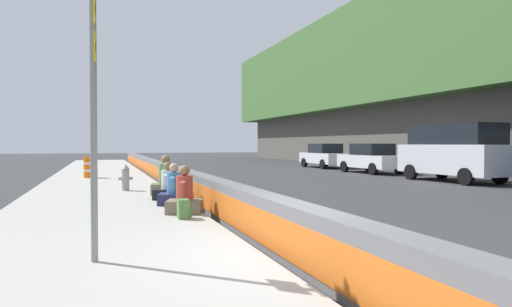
# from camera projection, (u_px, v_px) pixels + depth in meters

# --- Properties ---
(ground_plane) EXTENTS (160.00, 160.00, 0.00)m
(ground_plane) POSITION_uv_depth(u_px,v_px,m) (297.00, 263.00, 6.38)
(ground_plane) COLOR #353538
(ground_plane) RESTS_ON ground
(sidewalk_strip) EXTENTS (80.00, 4.40, 0.14)m
(sidewalk_strip) POSITION_uv_depth(u_px,v_px,m) (99.00, 276.00, 5.52)
(sidewalk_strip) COLOR #A8A59E
(sidewalk_strip) RESTS_ON ground_plane
(jersey_barrier) EXTENTS (76.00, 0.45, 0.85)m
(jersey_barrier) POSITION_uv_depth(u_px,v_px,m) (296.00, 233.00, 6.37)
(jersey_barrier) COLOR slate
(jersey_barrier) RESTS_ON ground_plane
(route_sign_post) EXTENTS (0.44, 0.09, 3.60)m
(route_sign_post) POSITION_uv_depth(u_px,v_px,m) (94.00, 104.00, 5.89)
(route_sign_post) COLOR gray
(route_sign_post) RESTS_ON sidewalk_strip
(fire_hydrant) EXTENTS (0.26, 0.46, 0.88)m
(fire_hydrant) POSITION_uv_depth(u_px,v_px,m) (126.00, 177.00, 14.97)
(fire_hydrant) COLOR gray
(fire_hydrant) RESTS_ON sidewalk_strip
(seated_person_foreground) EXTENTS (0.87, 0.94, 1.08)m
(seated_person_foreground) POSITION_uv_depth(u_px,v_px,m) (185.00, 198.00, 10.11)
(seated_person_foreground) COLOR #706651
(seated_person_foreground) RESTS_ON sidewalk_strip
(seated_person_middle) EXTENTS (0.84, 0.92, 1.06)m
(seated_person_middle) POSITION_uv_depth(u_px,v_px,m) (174.00, 192.00, 11.50)
(seated_person_middle) COLOR #23284C
(seated_person_middle) RESTS_ON sidewalk_strip
(seated_person_rear) EXTENTS (0.84, 0.91, 1.05)m
(seated_person_rear) POSITION_uv_depth(u_px,v_px,m) (168.00, 187.00, 12.63)
(seated_person_rear) COLOR black
(seated_person_rear) RESTS_ON sidewalk_strip
(seated_person_far) EXTENTS (0.88, 0.98, 1.21)m
(seated_person_far) POSITION_uv_depth(u_px,v_px,m) (166.00, 182.00, 13.91)
(seated_person_far) COLOR #706651
(seated_person_far) RESTS_ON sidewalk_strip
(backpack) EXTENTS (0.32, 0.28, 0.40)m
(backpack) POSITION_uv_depth(u_px,v_px,m) (184.00, 209.00, 9.35)
(backpack) COLOR #4C7A3D
(backpack) RESTS_ON sidewalk_strip
(construction_barrel) EXTENTS (0.54, 0.54, 0.95)m
(construction_barrel) POSITION_uv_depth(u_px,v_px,m) (89.00, 167.00, 20.65)
(construction_barrel) COLOR orange
(construction_barrel) RESTS_ON sidewalk_strip
(parked_car_third) EXTENTS (5.17, 2.26, 2.56)m
(parked_car_third) POSITION_uv_depth(u_px,v_px,m) (453.00, 151.00, 20.08)
(parked_car_third) COLOR silver
(parked_car_third) RESTS_ON ground_plane
(parked_car_fourth) EXTENTS (4.56, 2.06, 1.71)m
(parked_car_fourth) POSITION_uv_depth(u_px,v_px,m) (371.00, 158.00, 26.00)
(parked_car_fourth) COLOR silver
(parked_car_fourth) RESTS_ON ground_plane
(parked_car_midline) EXTENTS (4.51, 1.97, 1.71)m
(parked_car_midline) POSITION_uv_depth(u_px,v_px,m) (325.00, 156.00, 31.74)
(parked_car_midline) COLOR silver
(parked_car_midline) RESTS_ON ground_plane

